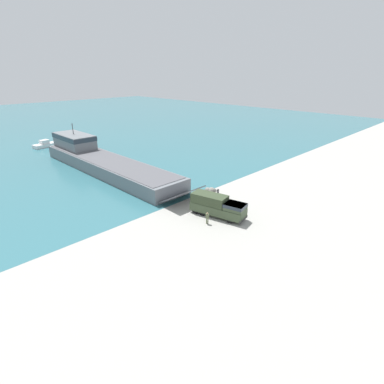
% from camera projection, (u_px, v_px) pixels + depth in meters
% --- Properties ---
extents(ground_plane, '(240.00, 240.00, 0.00)m').
position_uv_depth(ground_plane, '(197.00, 209.00, 44.13)').
color(ground_plane, '#A8A59E').
extents(water_surface, '(240.00, 180.00, 0.01)m').
position_uv_depth(water_surface, '(6.00, 129.00, 105.35)').
color(water_surface, '#336B75').
rests_on(water_surface, ground_plane).
extents(landing_craft, '(7.53, 43.84, 8.05)m').
position_uv_depth(landing_craft, '(99.00, 159.00, 61.74)').
color(landing_craft, slate).
rests_on(landing_craft, ground_plane).
extents(military_truck, '(3.97, 8.23, 2.96)m').
position_uv_depth(military_truck, '(218.00, 206.00, 41.36)').
color(military_truck, '#3D4C33').
rests_on(military_truck, ground_plane).
extents(soldier_on_ramp, '(0.43, 0.50, 1.66)m').
position_uv_depth(soldier_on_ramp, '(207.00, 217.00, 39.41)').
color(soldier_on_ramp, '#566042').
rests_on(soldier_on_ramp, ground_plane).
extents(moored_boat_c, '(7.16, 3.44, 1.91)m').
position_uv_depth(moored_boat_c, '(46.00, 144.00, 79.94)').
color(moored_boat_c, white).
rests_on(moored_boat_c, ground_plane).
extents(mooring_bollard, '(0.36, 0.36, 0.79)m').
position_uv_depth(mooring_bollard, '(218.00, 191.00, 49.45)').
color(mooring_bollard, '#333338').
rests_on(mooring_bollard, ground_plane).
extents(shoreline_rock_a, '(1.03, 1.03, 1.03)m').
position_uv_depth(shoreline_rock_a, '(208.00, 190.00, 50.89)').
color(shoreline_rock_a, gray).
rests_on(shoreline_rock_a, ground_plane).
extents(shoreline_rock_b, '(0.94, 0.94, 0.94)m').
position_uv_depth(shoreline_rock_b, '(214.00, 191.00, 50.56)').
color(shoreline_rock_b, '#66605B').
rests_on(shoreline_rock_b, ground_plane).
extents(shoreline_rock_c, '(1.22, 1.22, 1.22)m').
position_uv_depth(shoreline_rock_c, '(211.00, 191.00, 50.65)').
color(shoreline_rock_c, gray).
rests_on(shoreline_rock_c, ground_plane).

